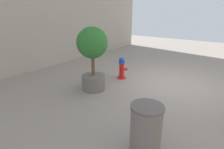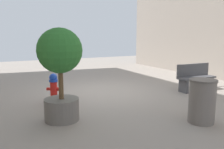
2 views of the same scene
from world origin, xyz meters
name	(u,v)px [view 1 (image 1 of 2)]	position (x,y,z in m)	size (l,w,h in m)	color
ground_plane	(172,83)	(0.00, 0.00, 0.00)	(23.40, 23.40, 0.00)	gray
fire_hydrant	(122,68)	(1.81, 0.67, 0.43)	(0.39, 0.39, 0.87)	red
planter_tree	(93,53)	(1.99, 2.15, 1.29)	(1.01, 1.01, 2.12)	slate
trash_bin	(146,129)	(-0.76, 3.73, 0.50)	(0.61, 0.61, 0.99)	slate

